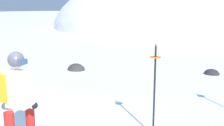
{
  "coord_description": "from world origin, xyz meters",
  "views": [
    {
      "loc": [
        3.67,
        -2.31,
        2.35
      ],
      "look_at": [
        0.13,
        3.3,
        1.0
      ],
      "focal_mm": 43.48,
      "sensor_mm": 36.0,
      "label": 1
    }
  ],
  "objects_px": {
    "piste_marker_near": "(155,84)",
    "rock_dark": "(10,107)",
    "snowboarder_main": "(17,102)",
    "rock_small": "(76,70)",
    "rock_mid": "(212,74)"
  },
  "relations": [
    {
      "from": "rock_dark",
      "to": "rock_mid",
      "type": "xyz_separation_m",
      "value": [
        3.36,
        6.02,
        0.0
      ]
    },
    {
      "from": "snowboarder_main",
      "to": "piste_marker_near",
      "type": "height_order",
      "value": "piste_marker_near"
    },
    {
      "from": "snowboarder_main",
      "to": "rock_small",
      "type": "xyz_separation_m",
      "value": [
        -3.23,
        5.28,
        -0.92
      ]
    },
    {
      "from": "rock_dark",
      "to": "rock_small",
      "type": "bearing_deg",
      "value": 107.19
    },
    {
      "from": "piste_marker_near",
      "to": "snowboarder_main",
      "type": "bearing_deg",
      "value": -129.46
    },
    {
      "from": "rock_dark",
      "to": "rock_mid",
      "type": "relative_size",
      "value": 0.81
    },
    {
      "from": "rock_dark",
      "to": "rock_small",
      "type": "relative_size",
      "value": 0.63
    },
    {
      "from": "snowboarder_main",
      "to": "rock_dark",
      "type": "bearing_deg",
      "value": 146.49
    },
    {
      "from": "snowboarder_main",
      "to": "rock_dark",
      "type": "height_order",
      "value": "snowboarder_main"
    },
    {
      "from": "piste_marker_near",
      "to": "rock_dark",
      "type": "relative_size",
      "value": 3.89
    },
    {
      "from": "piste_marker_near",
      "to": "rock_dark",
      "type": "bearing_deg",
      "value": -172.0
    },
    {
      "from": "snowboarder_main",
      "to": "rock_small",
      "type": "relative_size",
      "value": 2.54
    },
    {
      "from": "rock_mid",
      "to": "rock_small",
      "type": "xyz_separation_m",
      "value": [
        -4.58,
        -2.08,
        0.0
      ]
    },
    {
      "from": "piste_marker_near",
      "to": "rock_dark",
      "type": "height_order",
      "value": "piste_marker_near"
    },
    {
      "from": "rock_dark",
      "to": "rock_mid",
      "type": "height_order",
      "value": "rock_mid"
    }
  ]
}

